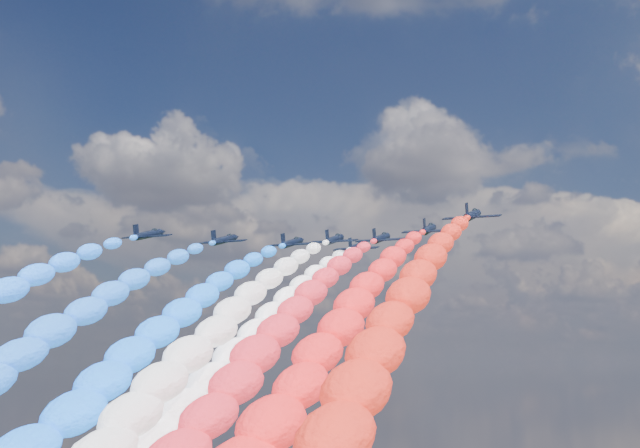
% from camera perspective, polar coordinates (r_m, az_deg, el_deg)
% --- Properties ---
extents(jet_0, '(9.68, 13.27, 5.86)m').
position_cam_1_polar(jet_0, '(171.42, -11.27, -0.69)').
color(jet_0, black).
extents(jet_1, '(9.95, 13.47, 5.86)m').
position_cam_1_polar(jet_1, '(176.44, -6.35, -1.05)').
color(jet_1, black).
extents(trail_1, '(6.84, 96.98, 47.93)m').
position_cam_1_polar(trail_1, '(131.38, -16.29, -7.55)').
color(trail_1, blue).
extents(jet_2, '(10.04, 13.53, 5.86)m').
position_cam_1_polar(jet_2, '(179.71, -1.87, -1.25)').
color(jet_2, black).
extents(trail_2, '(6.84, 96.98, 47.93)m').
position_cam_1_polar(trail_2, '(132.49, -10.03, -7.79)').
color(trail_2, '#176DFF').
extents(jet_3, '(9.84, 13.39, 5.86)m').
position_cam_1_polar(jet_3, '(174.82, 0.95, -1.03)').
color(jet_3, black).
extents(trail_3, '(6.84, 96.98, 47.93)m').
position_cam_1_polar(trail_3, '(126.42, -6.46, -7.81)').
color(trail_3, silver).
extents(jet_4, '(9.89, 13.43, 5.86)m').
position_cam_1_polar(jet_4, '(186.02, 2.46, -1.52)').
color(jet_4, black).
extents(trail_4, '(6.84, 96.98, 47.93)m').
position_cam_1_polar(trail_4, '(137.08, -3.81, -7.95)').
color(trail_4, white).
extents(jet_5, '(9.88, 13.42, 5.86)m').
position_cam_1_polar(jet_5, '(173.48, 4.05, -0.95)').
color(jet_5, black).
extents(trail_5, '(6.84, 96.98, 47.93)m').
position_cam_1_polar(trail_5, '(123.96, -2.22, -7.83)').
color(trail_5, red).
extents(jet_6, '(10.27, 13.69, 5.86)m').
position_cam_1_polar(jet_6, '(162.61, 7.21, -0.34)').
color(jet_6, black).
extents(trail_6, '(6.84, 96.98, 47.93)m').
position_cam_1_polar(trail_6, '(112.07, 1.75, -7.70)').
color(trail_6, red).
extents(jet_7, '(9.97, 13.48, 5.86)m').
position_cam_1_polar(jet_7, '(148.21, 10.04, 0.58)').
color(jet_7, black).
extents(trail_7, '(6.84, 96.98, 47.93)m').
position_cam_1_polar(trail_7, '(96.84, 5.28, -7.43)').
color(trail_7, red).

